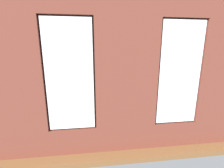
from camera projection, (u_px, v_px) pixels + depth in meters
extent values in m
cube|color=brown|center=(111.00, 106.00, 5.91)|extent=(6.63, 6.07, 0.10)
cube|color=brown|center=(127.00, 72.00, 2.95)|extent=(1.25, 0.16, 3.39)
cube|color=brown|center=(1.00, 75.00, 2.67)|extent=(1.45, 0.16, 3.39)
cube|color=brown|center=(173.00, 133.00, 3.40)|extent=(0.94, 0.16, 0.55)
cube|color=white|center=(180.00, 75.00, 3.05)|extent=(0.88, 0.03, 2.10)
cube|color=#38281E|center=(178.00, 74.00, 3.11)|extent=(0.94, 0.04, 2.16)
cube|color=brown|center=(74.00, 140.00, 3.14)|extent=(0.94, 0.16, 0.55)
cube|color=white|center=(70.00, 77.00, 2.79)|extent=(0.88, 0.03, 2.10)
cube|color=#38281E|center=(70.00, 76.00, 2.85)|extent=(0.94, 0.04, 2.16)
cube|color=tan|center=(125.00, 124.00, 3.31)|extent=(3.33, 0.24, 0.06)
cube|color=black|center=(126.00, 59.00, 2.98)|extent=(0.45, 0.03, 0.55)
cube|color=#A33875|center=(126.00, 59.00, 2.99)|extent=(0.39, 0.01, 0.49)
cube|color=silver|center=(23.00, 63.00, 4.96)|extent=(0.10, 5.07, 3.39)
cube|color=black|center=(120.00, 124.00, 3.96)|extent=(2.10, 0.85, 0.42)
cube|color=black|center=(122.00, 115.00, 3.56)|extent=(2.10, 0.24, 0.38)
cube|color=black|center=(155.00, 111.00, 4.00)|extent=(0.22, 0.85, 0.24)
cube|color=black|center=(83.00, 115.00, 3.78)|extent=(0.22, 0.85, 0.24)
cube|color=black|center=(140.00, 113.00, 4.01)|extent=(0.51, 0.65, 0.12)
cube|color=black|center=(120.00, 114.00, 3.94)|extent=(0.51, 0.65, 0.12)
cube|color=black|center=(99.00, 115.00, 3.87)|extent=(0.51, 0.65, 0.12)
cube|color=black|center=(167.00, 98.00, 6.05)|extent=(0.99, 1.83, 0.42)
cube|color=black|center=(176.00, 88.00, 5.97)|extent=(0.38, 1.78, 0.38)
cube|color=black|center=(161.00, 86.00, 6.73)|extent=(0.87, 0.29, 0.24)
cube|color=black|center=(176.00, 97.00, 5.23)|extent=(0.87, 0.29, 0.24)
cube|color=black|center=(163.00, 90.00, 6.31)|extent=(0.69, 0.66, 0.12)
cube|color=black|center=(170.00, 94.00, 5.67)|extent=(0.69, 0.66, 0.12)
cube|color=#A87547|center=(110.00, 96.00, 5.73)|extent=(1.37, 0.87, 0.04)
cube|color=#A87547|center=(124.00, 97.00, 6.22)|extent=(0.07, 0.07, 0.38)
cube|color=#A87547|center=(94.00, 98.00, 6.07)|extent=(0.07, 0.07, 0.38)
cube|color=#A87547|center=(128.00, 104.00, 5.49)|extent=(0.07, 0.07, 0.38)
cube|color=#A87547|center=(94.00, 105.00, 5.34)|extent=(0.07, 0.07, 0.38)
cylinder|color=silver|center=(105.00, 94.00, 5.80)|extent=(0.08, 0.08, 0.09)
cylinder|color=beige|center=(99.00, 95.00, 5.54)|extent=(0.14, 0.14, 0.10)
sphere|color=#3D8E42|center=(99.00, 92.00, 5.51)|extent=(0.17, 0.17, 0.17)
cube|color=#B2B2B7|center=(113.00, 96.00, 5.61)|extent=(0.17, 0.05, 0.02)
cube|color=#59595B|center=(110.00, 95.00, 5.73)|extent=(0.17, 0.13, 0.02)
cube|color=black|center=(119.00, 94.00, 5.92)|extent=(0.10, 0.18, 0.02)
cube|color=black|center=(38.00, 102.00, 5.37)|extent=(0.91, 0.42, 0.58)
cube|color=black|center=(37.00, 94.00, 5.30)|extent=(0.51, 0.20, 0.05)
cube|color=black|center=(37.00, 92.00, 5.29)|extent=(0.06, 0.04, 0.06)
cube|color=black|center=(36.00, 82.00, 5.20)|extent=(1.15, 0.04, 0.70)
cube|color=black|center=(36.00, 81.00, 5.22)|extent=(1.10, 0.01, 0.65)
cylinder|color=olive|center=(91.00, 90.00, 7.46)|extent=(0.48, 0.48, 0.28)
ellipsoid|color=white|center=(91.00, 84.00, 7.39)|extent=(1.06, 1.06, 0.42)
ellipsoid|color=navy|center=(89.00, 82.00, 7.36)|extent=(0.44, 0.44, 0.18)
cylinder|color=#47423D|center=(47.00, 116.00, 4.60)|extent=(0.21, 0.21, 0.26)
cylinder|color=brown|center=(46.00, 108.00, 4.54)|extent=(0.04, 0.04, 0.26)
cone|color=#3D8E42|center=(37.00, 98.00, 4.48)|extent=(0.62, 0.26, 0.51)
cone|color=#3D8E42|center=(40.00, 98.00, 4.28)|extent=(0.33, 0.51, 0.61)
cone|color=#3D8E42|center=(48.00, 100.00, 4.29)|extent=(0.48, 0.57, 0.52)
cone|color=#3D8E42|center=(52.00, 96.00, 4.46)|extent=(0.55, 0.20, 0.58)
cone|color=#3D8E42|center=(50.00, 95.00, 4.63)|extent=(0.38, 0.53, 0.59)
cone|color=#3D8E42|center=(43.00, 95.00, 4.62)|extent=(0.44, 0.55, 0.57)
cylinder|color=#47423D|center=(173.00, 122.00, 4.15)|extent=(0.31, 0.31, 0.35)
cylinder|color=brown|center=(174.00, 111.00, 4.07)|extent=(0.06, 0.06, 0.32)
cone|color=#286B2D|center=(168.00, 99.00, 3.97)|extent=(0.50, 0.12, 0.47)
cone|color=#286B2D|center=(173.00, 101.00, 3.83)|extent=(0.44, 0.44, 0.45)
cone|color=#286B2D|center=(182.00, 101.00, 3.82)|extent=(0.29, 0.51, 0.46)
cone|color=#286B2D|center=(183.00, 98.00, 3.91)|extent=(0.43, 0.35, 0.51)
cone|color=#286B2D|center=(179.00, 97.00, 4.13)|extent=(0.49, 0.38, 0.45)
cone|color=#286B2D|center=(173.00, 97.00, 4.21)|extent=(0.21, 0.53, 0.44)
cone|color=#286B2D|center=(167.00, 97.00, 4.16)|extent=(0.41, 0.49, 0.43)
cylinder|color=beige|center=(209.00, 122.00, 4.12)|extent=(0.38, 0.38, 0.35)
cylinder|color=brown|center=(210.00, 115.00, 4.07)|extent=(0.06, 0.06, 0.08)
ellipsoid|color=#3D8E42|center=(212.00, 102.00, 3.99)|extent=(0.91, 0.91, 0.64)
cylinder|color=#9E5638|center=(60.00, 89.00, 7.49)|extent=(0.38, 0.38, 0.37)
cylinder|color=brown|center=(59.00, 84.00, 7.44)|extent=(0.06, 0.06, 0.12)
ellipsoid|color=#337F38|center=(59.00, 79.00, 7.37)|extent=(0.67, 0.67, 0.45)
cylinder|color=brown|center=(118.00, 96.00, 6.76)|extent=(0.18, 0.18, 0.18)
cylinder|color=brown|center=(118.00, 93.00, 6.73)|extent=(0.03, 0.03, 0.09)
ellipsoid|color=#1E5B28|center=(118.00, 90.00, 6.70)|extent=(0.33, 0.33, 0.21)
cylinder|color=#47423D|center=(152.00, 86.00, 8.13)|extent=(0.30, 0.30, 0.33)
cylinder|color=brown|center=(152.00, 81.00, 8.05)|extent=(0.05, 0.05, 0.34)
cone|color=#337F38|center=(149.00, 75.00, 7.93)|extent=(0.44, 0.17, 0.38)
cone|color=#337F38|center=(152.00, 74.00, 7.85)|extent=(0.26, 0.35, 0.45)
cone|color=#337F38|center=(154.00, 75.00, 7.80)|extent=(0.12, 0.43, 0.37)
cone|color=#337F38|center=(155.00, 74.00, 7.92)|extent=(0.37, 0.27, 0.43)
cone|color=#337F38|center=(155.00, 74.00, 8.04)|extent=(0.42, 0.21, 0.41)
cone|color=#337F38|center=(152.00, 74.00, 8.13)|extent=(0.19, 0.41, 0.42)
cone|color=#337F38|center=(150.00, 74.00, 8.07)|extent=(0.32, 0.35, 0.43)
cylinder|color=#47423D|center=(26.00, 134.00, 3.55)|extent=(0.37, 0.37, 0.34)
cylinder|color=brown|center=(24.00, 122.00, 3.48)|extent=(0.07, 0.07, 0.28)
cone|color=#337F38|center=(10.00, 107.00, 3.36)|extent=(0.63, 0.18, 0.64)
cone|color=#337F38|center=(10.00, 110.00, 3.17)|extent=(0.49, 0.62, 0.63)
cone|color=#337F38|center=(22.00, 108.00, 3.20)|extent=(0.42, 0.59, 0.67)
cone|color=#337F38|center=(31.00, 104.00, 3.41)|extent=(0.57, 0.18, 0.69)
cone|color=#337F38|center=(33.00, 104.00, 3.66)|extent=(0.50, 0.67, 0.57)
cone|color=#337F38|center=(19.00, 103.00, 3.55)|extent=(0.48, 0.58, 0.66)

